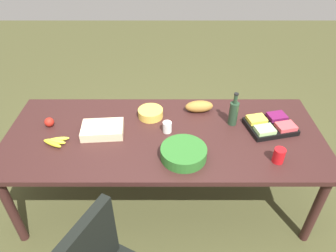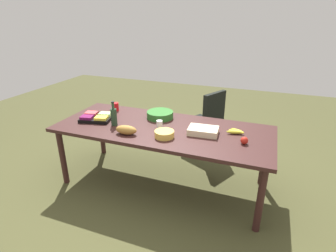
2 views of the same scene
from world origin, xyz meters
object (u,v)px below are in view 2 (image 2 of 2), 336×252
at_px(office_chair, 204,128).
at_px(banana_bunch, 236,131).
at_px(bread_loaf, 126,130).
at_px(fruit_platter, 96,117).
at_px(apple_red, 244,141).
at_px(red_solo_cup, 116,107).
at_px(salad_bowl, 160,115).
at_px(chip_bowl, 164,134).
at_px(conference_table, 163,133).
at_px(sheet_cake, 203,131).
at_px(paper_cup, 160,124).
at_px(wine_bottle, 114,116).

xyz_separation_m(office_chair, banana_bunch, (-0.56, 0.92, 0.42)).
height_order(bread_loaf, fruit_platter, bread_loaf).
bearing_deg(banana_bunch, apple_red, 115.94).
distance_m(red_solo_cup, apple_red, 1.78).
bearing_deg(salad_bowl, chip_bowl, 116.95).
distance_m(conference_table, red_solo_cup, 0.87).
height_order(bread_loaf, salad_bowl, bread_loaf).
xyz_separation_m(sheet_cake, banana_bunch, (-0.34, -0.13, -0.01)).
bearing_deg(bread_loaf, fruit_platter, -23.86).
xyz_separation_m(conference_table, fruit_platter, (0.85, 0.07, 0.10)).
distance_m(chip_bowl, banana_bunch, 0.79).
relative_size(red_solo_cup, salad_bowl, 0.33).
relative_size(red_solo_cup, apple_red, 1.45).
bearing_deg(office_chair, paper_cup, 75.34).
distance_m(bread_loaf, sheet_cake, 0.84).
bearing_deg(fruit_platter, office_chair, -134.71).
height_order(wine_bottle, salad_bowl, wine_bottle).
bearing_deg(chip_bowl, red_solo_cup, -30.71).
height_order(wine_bottle, apple_red, wine_bottle).
distance_m(salad_bowl, sheet_cake, 0.68).
xyz_separation_m(chip_bowl, paper_cup, (0.14, -0.21, 0.01)).
xyz_separation_m(red_solo_cup, fruit_platter, (0.05, 0.38, -0.02)).
distance_m(office_chair, sheet_cake, 1.16).
xyz_separation_m(bread_loaf, fruit_platter, (0.55, -0.24, -0.02)).
bearing_deg(fruit_platter, salad_bowl, -154.31).
relative_size(bread_loaf, sheet_cake, 0.75).
relative_size(fruit_platter, paper_cup, 4.60).
xyz_separation_m(bread_loaf, paper_cup, (-0.27, -0.28, -0.01)).
height_order(conference_table, office_chair, office_chair).
height_order(office_chair, red_solo_cup, office_chair).
bearing_deg(sheet_cake, salad_bowl, -24.12).
xyz_separation_m(salad_bowl, apple_red, (-1.07, 0.37, -0.00)).
bearing_deg(red_solo_cup, fruit_platter, 83.01).
distance_m(paper_cup, banana_bunch, 0.85).
bearing_deg(red_solo_cup, banana_bunch, 173.42).
bearing_deg(sheet_cake, conference_table, -1.13).
xyz_separation_m(office_chair, paper_cup, (0.28, 1.08, 0.44)).
xyz_separation_m(sheet_cake, paper_cup, (0.51, 0.02, 0.01)).
height_order(paper_cup, banana_bunch, paper_cup).
distance_m(office_chair, red_solo_cup, 1.37).
relative_size(conference_table, banana_bunch, 12.47).
bearing_deg(red_solo_cup, sheet_cake, 166.07).
distance_m(office_chair, salad_bowl, 0.98).
distance_m(chip_bowl, bread_loaf, 0.42).
distance_m(salad_bowl, paper_cup, 0.32).
height_order(sheet_cake, banana_bunch, sheet_cake).
bearing_deg(red_solo_cup, office_chair, -145.17).
relative_size(office_chair, sheet_cake, 3.00).
distance_m(fruit_platter, apple_red, 1.78).
distance_m(sheet_cake, fruit_platter, 1.33).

